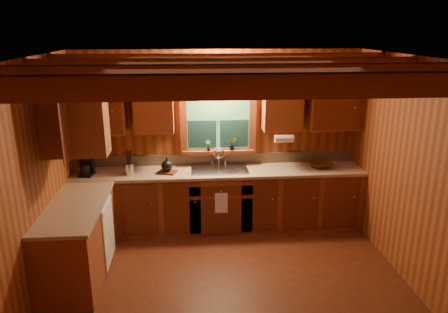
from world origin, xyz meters
name	(u,v)px	position (x,y,z in m)	size (l,w,h in m)	color
room	(230,183)	(0.00, 0.00, 1.30)	(4.20, 4.20, 4.20)	#502413
ceiling_beams	(231,70)	(0.00, 0.00, 2.49)	(4.20, 2.54, 0.18)	brown
base_cabinets	(186,210)	(-0.49, 1.28, 0.43)	(4.20, 2.22, 0.86)	brown
countertop	(187,179)	(-0.48, 1.29, 0.88)	(4.20, 2.24, 0.04)	tan
backsplash	(218,159)	(0.00, 1.89, 0.98)	(4.20, 0.02, 0.16)	tan
dishwasher_panel	(108,232)	(-1.47, 0.68, 0.43)	(0.02, 0.60, 0.80)	white
upper_cabinets	(178,109)	(-0.56, 1.42, 1.84)	(4.19, 1.77, 0.78)	brown
window	(218,124)	(0.00, 1.87, 1.53)	(1.12, 0.08, 1.00)	brown
window_sill	(218,151)	(0.00, 1.82, 1.12)	(1.06, 0.14, 0.04)	brown
wall_sconce	(219,81)	(0.00, 1.75, 2.16)	(0.45, 0.21, 0.17)	black
paper_towel_roll	(284,139)	(0.92, 1.53, 1.37)	(0.11, 0.11, 0.27)	white
dish_towel	(221,203)	(0.00, 1.26, 0.52)	(0.18, 0.01, 0.30)	white
sink	(220,173)	(0.00, 1.60, 0.86)	(0.82, 0.48, 0.43)	silver
coffee_maker	(86,164)	(-1.88, 1.54, 1.06)	(0.18, 0.23, 0.32)	black
utensil_crock	(129,168)	(-1.29, 1.52, 0.99)	(0.13, 0.13, 0.36)	silver
cutting_board	(167,172)	(-0.76, 1.53, 0.91)	(0.26, 0.18, 0.02)	#552512
teakettle	(167,166)	(-0.76, 1.53, 1.00)	(0.16, 0.16, 0.21)	black
wicker_basket	(320,164)	(1.49, 1.61, 0.94)	(0.35, 0.35, 0.09)	#48230C
potted_plant_left	(208,145)	(-0.15, 1.79, 1.22)	(0.09, 0.06, 0.17)	#552512
potted_plant_right	(233,144)	(0.21, 1.80, 1.24)	(0.11, 0.09, 0.19)	#552512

